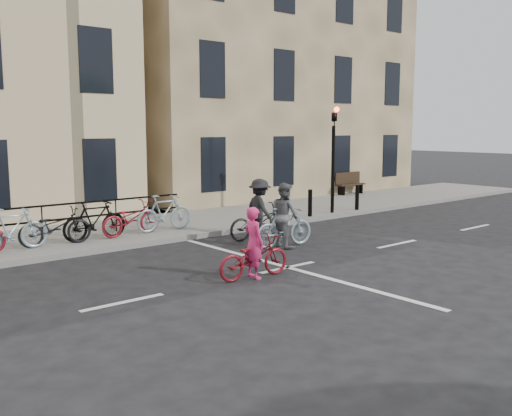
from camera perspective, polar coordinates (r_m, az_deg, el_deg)
ground at (r=12.75m, az=3.17°, el=-5.97°), size 120.00×120.00×0.00m
sidewalk at (r=15.95m, az=-22.99°, el=-3.48°), size 46.00×4.00×0.15m
building_east at (r=28.27m, az=-1.57°, el=14.24°), size 14.00×10.00×12.00m
traffic_light at (r=19.85m, az=7.76°, el=6.13°), size 0.18×0.30×3.90m
bollard_east at (r=19.07m, az=5.43°, el=0.51°), size 0.14×0.14×0.90m
bollard_west at (r=20.83m, az=10.07°, el=1.06°), size 0.14×0.14×0.90m
bench at (r=25.80m, az=9.30°, el=2.55°), size 1.60×0.41×0.97m
parked_bikes at (r=14.99m, az=-21.54°, el=-1.89°), size 9.35×1.23×1.05m
cyclist_pink at (r=11.75m, az=-0.23°, el=-4.58°), size 1.71×0.71×1.49m
cyclist_grey at (r=14.80m, az=2.87°, el=-1.32°), size 1.79×0.89×1.68m
cyclist_dark at (r=15.83m, az=0.38°, el=-0.76°), size 1.97×1.17×1.69m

